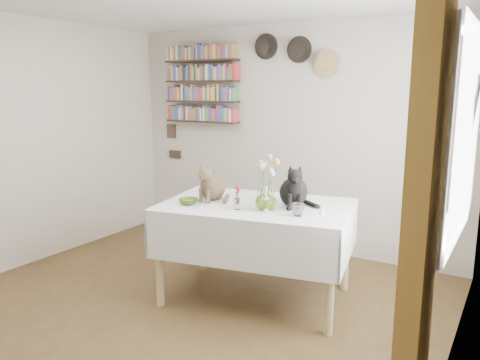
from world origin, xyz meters
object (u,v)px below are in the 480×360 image
Objects in this scene: tabby_cat at (213,181)px; bookshelf_unit at (202,84)px; black_cat at (294,184)px; dining_table at (256,228)px; flower_vase at (266,199)px.

bookshelf_unit is (-1.12, 1.39, 0.84)m from tabby_cat.
tabby_cat is at bearing -51.19° from bookshelf_unit.
dining_table is at bearing 171.11° from black_cat.
bookshelf_unit is at bearing 116.99° from black_cat.
tabby_cat reaches higher than flower_vase.
flower_vase is (-0.13, -0.24, -0.09)m from black_cat.
black_cat reaches higher than flower_vase.
dining_table is 0.50m from black_cat.
black_cat is (0.29, 0.11, 0.39)m from dining_table.
black_cat is at bearing 11.81° from tabby_cat.
tabby_cat is (-0.40, -0.06, 0.37)m from dining_table.
black_cat is at bearing 62.29° from flower_vase.
black_cat reaches higher than dining_table.
black_cat is 0.36× the size of bookshelf_unit.
tabby_cat is 1.97m from bookshelf_unit.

